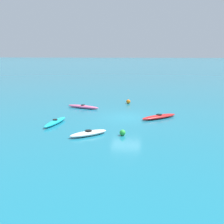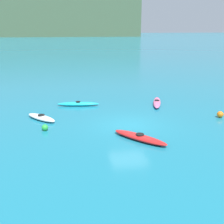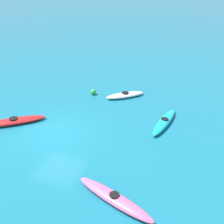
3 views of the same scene
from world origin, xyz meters
TOP-DOWN VIEW (x-y plane):
  - ground_plane at (0.00, 0.00)m, footprint 600.00×600.00m
  - headland_cliff at (-3.64, 192.44)m, footprint 102.70×39.87m
  - kayak_pink at (3.40, 4.63)m, footprint 1.67×3.52m
  - kayak_red at (-0.02, -2.75)m, footprint 2.84×3.18m
  - kayak_white at (-5.74, 1.98)m, footprint 2.33×2.52m
  - kayak_cyan at (-3.05, 5.23)m, footprint 3.40×1.05m
  - buoy_green at (-5.39, -0.26)m, footprint 0.40×0.40m
  - buoy_orange at (6.65, 0.42)m, footprint 0.45×0.45m

SIDE VIEW (x-z plane):
  - ground_plane at x=0.00m, z-range 0.00..0.00m
  - kayak_pink at x=3.40m, z-range -0.02..0.35m
  - kayak_cyan at x=-3.05m, z-range -0.02..0.35m
  - kayak_red at x=-0.02m, z-range -0.02..0.35m
  - kayak_white at x=-5.74m, z-range -0.02..0.35m
  - buoy_green at x=-5.39m, z-range 0.00..0.40m
  - buoy_orange at x=6.65m, z-range 0.00..0.45m
  - headland_cliff at x=-3.64m, z-range 0.00..25.25m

